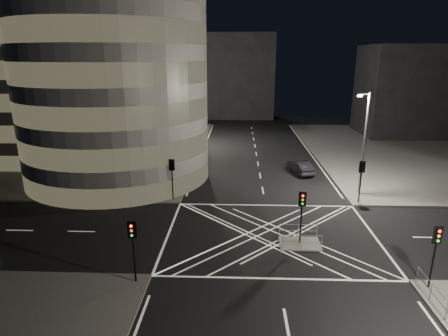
{
  "coord_description": "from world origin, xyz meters",
  "views": [
    {
      "loc": [
        -2.65,
        -26.52,
        13.4
      ],
      "look_at": [
        -3.95,
        7.97,
        3.0
      ],
      "focal_mm": 30.0,
      "sensor_mm": 36.0,
      "label": 1
    }
  ],
  "objects_px": {
    "traffic_signal_fr": "(361,174)",
    "traffic_signal_island": "(302,208)",
    "traffic_signal_fl": "(172,172)",
    "traffic_signal_nl": "(133,240)",
    "traffic_signal_nr": "(436,246)",
    "street_lamp_left_far": "(193,110)",
    "central_island": "(300,244)",
    "street_lamp_left_near": "(173,133)",
    "street_lamp_right_far": "(364,141)",
    "sedan": "(300,167)"
  },
  "relations": [
    {
      "from": "traffic_signal_fr",
      "to": "traffic_signal_island",
      "type": "xyz_separation_m",
      "value": [
        -6.8,
        -8.3,
        0.0
      ]
    },
    {
      "from": "traffic_signal_fl",
      "to": "traffic_signal_nl",
      "type": "height_order",
      "value": "same"
    },
    {
      "from": "traffic_signal_fr",
      "to": "traffic_signal_island",
      "type": "bearing_deg",
      "value": -129.33
    },
    {
      "from": "traffic_signal_nr",
      "to": "street_lamp_left_far",
      "type": "xyz_separation_m",
      "value": [
        -18.24,
        36.8,
        2.63
      ]
    },
    {
      "from": "traffic_signal_nr",
      "to": "traffic_signal_island",
      "type": "height_order",
      "value": "same"
    },
    {
      "from": "street_lamp_left_far",
      "to": "central_island",
      "type": "bearing_deg",
      "value": -70.05
    },
    {
      "from": "central_island",
      "to": "traffic_signal_nl",
      "type": "height_order",
      "value": "traffic_signal_nl"
    },
    {
      "from": "street_lamp_left_near",
      "to": "traffic_signal_island",
      "type": "bearing_deg",
      "value": -49.73
    },
    {
      "from": "traffic_signal_fl",
      "to": "street_lamp_right_far",
      "type": "distance_m",
      "value": 18.55
    },
    {
      "from": "traffic_signal_island",
      "to": "street_lamp_left_far",
      "type": "distance_m",
      "value": 33.61
    },
    {
      "from": "traffic_signal_nl",
      "to": "traffic_signal_nr",
      "type": "distance_m",
      "value": 17.6
    },
    {
      "from": "traffic_signal_fr",
      "to": "traffic_signal_island",
      "type": "height_order",
      "value": "same"
    },
    {
      "from": "central_island",
      "to": "sedan",
      "type": "relative_size",
      "value": 0.63
    },
    {
      "from": "traffic_signal_fr",
      "to": "traffic_signal_island",
      "type": "distance_m",
      "value": 10.73
    },
    {
      "from": "central_island",
      "to": "street_lamp_right_far",
      "type": "height_order",
      "value": "street_lamp_right_far"
    },
    {
      "from": "central_island",
      "to": "traffic_signal_nl",
      "type": "relative_size",
      "value": 0.75
    },
    {
      "from": "traffic_signal_island",
      "to": "sedan",
      "type": "height_order",
      "value": "traffic_signal_island"
    },
    {
      "from": "central_island",
      "to": "traffic_signal_nl",
      "type": "distance_m",
      "value": 12.36
    },
    {
      "from": "street_lamp_left_near",
      "to": "traffic_signal_nl",
      "type": "bearing_deg",
      "value": -88.06
    },
    {
      "from": "traffic_signal_fr",
      "to": "traffic_signal_nr",
      "type": "bearing_deg",
      "value": -90.0
    },
    {
      "from": "traffic_signal_fl",
      "to": "traffic_signal_fr",
      "type": "distance_m",
      "value": 17.6
    },
    {
      "from": "central_island",
      "to": "street_lamp_left_far",
      "type": "bearing_deg",
      "value": 109.95
    },
    {
      "from": "traffic_signal_fr",
      "to": "sedan",
      "type": "xyz_separation_m",
      "value": [
        -4.06,
        9.23,
        -2.13
      ]
    },
    {
      "from": "street_lamp_left_near",
      "to": "street_lamp_right_far",
      "type": "relative_size",
      "value": 1.0
    },
    {
      "from": "traffic_signal_nl",
      "to": "traffic_signal_nr",
      "type": "height_order",
      "value": "same"
    },
    {
      "from": "traffic_signal_island",
      "to": "street_lamp_right_far",
      "type": "xyz_separation_m",
      "value": [
        7.44,
        10.5,
        2.63
      ]
    },
    {
      "from": "traffic_signal_nl",
      "to": "street_lamp_left_near",
      "type": "relative_size",
      "value": 0.4
    },
    {
      "from": "traffic_signal_nr",
      "to": "traffic_signal_island",
      "type": "relative_size",
      "value": 1.0
    },
    {
      "from": "traffic_signal_fl",
      "to": "street_lamp_right_far",
      "type": "bearing_deg",
      "value": 6.88
    },
    {
      "from": "traffic_signal_fl",
      "to": "street_lamp_left_far",
      "type": "relative_size",
      "value": 0.4
    },
    {
      "from": "traffic_signal_fr",
      "to": "street_lamp_left_near",
      "type": "distance_m",
      "value": 19.14
    },
    {
      "from": "traffic_signal_fl",
      "to": "traffic_signal_nl",
      "type": "xyz_separation_m",
      "value": [
        0.0,
        -13.6,
        0.0
      ]
    },
    {
      "from": "traffic_signal_island",
      "to": "street_lamp_left_near",
      "type": "height_order",
      "value": "street_lamp_left_near"
    },
    {
      "from": "traffic_signal_fr",
      "to": "street_lamp_left_far",
      "type": "relative_size",
      "value": 0.4
    },
    {
      "from": "street_lamp_left_far",
      "to": "street_lamp_right_far",
      "type": "height_order",
      "value": "same"
    },
    {
      "from": "central_island",
      "to": "traffic_signal_nr",
      "type": "distance_m",
      "value": 9.08
    },
    {
      "from": "traffic_signal_fr",
      "to": "traffic_signal_nr",
      "type": "distance_m",
      "value": 13.6
    },
    {
      "from": "street_lamp_left_near",
      "to": "street_lamp_right_far",
      "type": "height_order",
      "value": "same"
    },
    {
      "from": "traffic_signal_fr",
      "to": "street_lamp_left_near",
      "type": "bearing_deg",
      "value": 164.08
    },
    {
      "from": "central_island",
      "to": "traffic_signal_fr",
      "type": "xyz_separation_m",
      "value": [
        6.8,
        8.3,
        2.84
      ]
    },
    {
      "from": "traffic_signal_fr",
      "to": "traffic_signal_nl",
      "type": "bearing_deg",
      "value": -142.31
    },
    {
      "from": "street_lamp_left_near",
      "to": "sedan",
      "type": "distance_m",
      "value": 15.49
    },
    {
      "from": "traffic_signal_fr",
      "to": "street_lamp_left_near",
      "type": "xyz_separation_m",
      "value": [
        -18.24,
        5.2,
        2.63
      ]
    },
    {
      "from": "traffic_signal_fr",
      "to": "central_island",
      "type": "bearing_deg",
      "value": -129.33
    },
    {
      "from": "street_lamp_right_far",
      "to": "sedan",
      "type": "xyz_separation_m",
      "value": [
        -4.69,
        7.03,
        -4.76
      ]
    },
    {
      "from": "traffic_signal_nr",
      "to": "street_lamp_left_near",
      "type": "xyz_separation_m",
      "value": [
        -18.24,
        18.8,
        2.63
      ]
    },
    {
      "from": "traffic_signal_fl",
      "to": "street_lamp_right_far",
      "type": "height_order",
      "value": "street_lamp_right_far"
    },
    {
      "from": "traffic_signal_island",
      "to": "traffic_signal_nl",
      "type": "bearing_deg",
      "value": -153.86
    },
    {
      "from": "sedan",
      "to": "central_island",
      "type": "bearing_deg",
      "value": 66.2
    },
    {
      "from": "street_lamp_left_near",
      "to": "street_lamp_right_far",
      "type": "distance_m",
      "value": 19.11
    }
  ]
}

